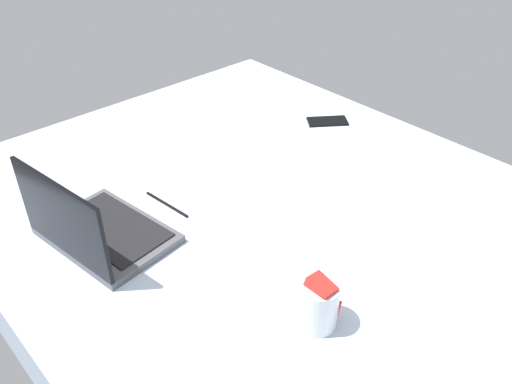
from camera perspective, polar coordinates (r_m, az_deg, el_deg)
bed_mattress at (r=152.30cm, az=2.37°, el=-4.89°), size 180.00×140.00×18.00cm
laptop at (r=139.51cm, az=-16.62°, el=-3.84°), size 35.87×27.36×23.00cm
snack_cup at (r=114.33cm, az=6.61°, el=-11.60°), size 9.00×9.27×13.30cm
cell_phone at (r=193.00cm, az=7.57°, el=7.44°), size 13.80×15.29×0.80cm
charger_cable at (r=151.12cm, az=-9.44°, el=-1.31°), size 16.97×2.43×0.60cm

